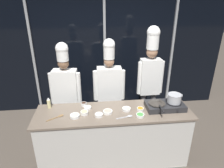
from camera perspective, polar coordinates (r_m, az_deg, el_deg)
ground_plane at (r=3.63m, az=0.44°, el=-20.25°), size 24.00×24.00×0.00m
window_wall_back at (r=4.58m, az=-2.10°, el=8.87°), size 5.50×0.09×2.70m
demo_counter at (r=3.33m, az=0.47°, el=-14.57°), size 2.38×0.67×0.91m
portable_stove at (r=3.23m, az=14.88°, el=-5.99°), size 0.59×0.34×0.10m
frying_pan at (r=3.15m, az=12.73°, el=-5.11°), size 0.26×0.45×0.04m
stock_pot at (r=3.23m, az=17.37°, el=-3.87°), size 0.24×0.21×0.14m
squeeze_bottle_oil at (r=3.28m, az=-17.60°, el=-5.19°), size 0.06×0.06×0.18m
prep_bowl_soy_glaze at (r=3.24m, az=-8.04°, el=-5.65°), size 0.09×0.09×0.05m
prep_bowl_garlic at (r=3.15m, az=-6.98°, el=-6.69°), size 0.12×0.12×0.03m
prep_bowl_chicken at (r=3.09m, az=4.14°, el=-7.11°), size 0.13×0.13×0.04m
prep_bowl_shrimp at (r=3.02m, az=-1.22°, el=-7.89°), size 0.14×0.14×0.04m
prep_bowl_noodles at (r=2.97m, az=-10.57°, el=-8.90°), size 0.14×0.14×0.04m
prep_bowl_onion at (r=2.95m, az=-3.75°, el=-8.76°), size 0.12×0.12×0.04m
prep_bowl_scallions at (r=2.97m, az=8.06°, el=-8.80°), size 0.12×0.12×0.04m
prep_bowl_ginger at (r=3.02m, az=-7.90°, el=-8.06°), size 0.12×0.12×0.05m
prep_bowl_carrots at (r=3.12m, az=8.09°, el=-7.06°), size 0.11×0.11×0.04m
serving_spoon_slotted at (r=2.95m, az=4.51°, el=-9.23°), size 0.25×0.09×0.02m
serving_spoon_solid at (r=3.04m, az=-14.98°, el=-8.93°), size 0.24×0.17×0.02m
chef_head at (r=3.57m, az=-13.11°, el=-0.71°), size 0.54×0.25×1.85m
chef_sous at (r=3.64m, az=-0.86°, el=0.17°), size 0.57×0.24×1.88m
chef_line at (r=3.70m, az=10.91°, el=3.42°), size 0.48×0.22×2.08m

